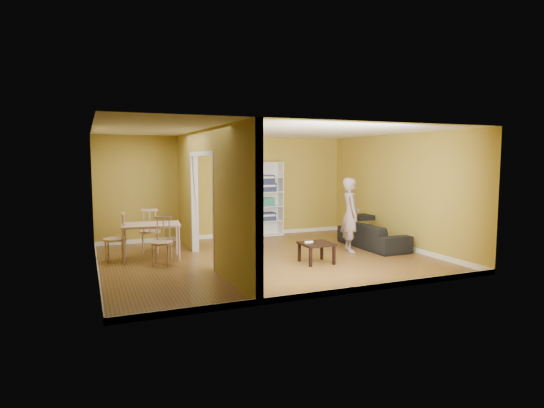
{
  "coord_description": "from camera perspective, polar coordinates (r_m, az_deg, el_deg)",
  "views": [
    {
      "loc": [
        -3.39,
        -8.52,
        2.05
      ],
      "look_at": [
        0.2,
        0.2,
        1.1
      ],
      "focal_mm": 30.0,
      "sensor_mm": 36.0,
      "label": 1
    }
  ],
  "objects": [
    {
      "name": "chair_near",
      "position": [
        8.98,
        -13.69,
        -4.57
      ],
      "size": [
        0.56,
        0.56,
        0.93
      ],
      "primitive_type": null,
      "rotation": [
        0.0,
        0.0,
        -0.4
      ],
      "color": "#CFBB87",
      "rests_on": "ground"
    },
    {
      "name": "bookshelf",
      "position": [
        12.01,
        -0.76,
        0.63
      ],
      "size": [
        0.82,
        0.36,
        1.96
      ],
      "color": "white",
      "rests_on": "ground"
    },
    {
      "name": "paper_box_navy_c",
      "position": [
        11.93,
        -0.74,
        3.03
      ],
      "size": [
        0.4,
        0.26,
        0.2
      ],
      "primitive_type": "cube",
      "color": "#1F2C4E",
      "rests_on": "bookshelf"
    },
    {
      "name": "coffee_table",
      "position": [
        8.97,
        5.6,
        -5.25
      ],
      "size": [
        0.6,
        0.6,
        0.4
      ],
      "rotation": [
        0.0,
        0.0,
        -0.01
      ],
      "color": "black",
      "rests_on": "ground"
    },
    {
      "name": "dining_table",
      "position": [
        9.59,
        -14.95,
        -2.88
      ],
      "size": [
        1.15,
        0.77,
        0.72
      ],
      "rotation": [
        0.0,
        0.0,
        -0.11
      ],
      "color": "beige",
      "rests_on": "ground"
    },
    {
      "name": "chair_left",
      "position": [
        9.5,
        -19.14,
        -4.03
      ],
      "size": [
        0.52,
        0.52,
        0.98
      ],
      "primitive_type": null,
      "rotation": [
        0.0,
        0.0,
        -1.76
      ],
      "color": "#D0AE8B",
      "rests_on": "ground"
    },
    {
      "name": "paper_box_teal",
      "position": [
        11.96,
        -0.81,
        0.26
      ],
      "size": [
        0.43,
        0.28,
        0.22
      ],
      "primitive_type": "cube",
      "color": "#18604E",
      "rests_on": "bookshelf"
    },
    {
      "name": "chair_far",
      "position": [
        10.26,
        -15.08,
        -3.19
      ],
      "size": [
        0.5,
        0.5,
        0.98
      ],
      "primitive_type": null,
      "rotation": [
        0.0,
        0.0,
        3.02
      ],
      "color": "tan",
      "rests_on": "ground"
    },
    {
      "name": "game_controller",
      "position": [
        8.95,
        4.63,
        -4.77
      ],
      "size": [
        0.17,
        0.04,
        0.03
      ],
      "primitive_type": "cube",
      "color": "white",
      "rests_on": "coffee_table"
    },
    {
      "name": "wall_speaker",
      "position": [
        12.23,
        1.19,
        5.04
      ],
      "size": [
        0.1,
        0.1,
        0.1
      ],
      "primitive_type": "cube",
      "color": "black",
      "rests_on": "room_shell"
    },
    {
      "name": "room_shell",
      "position": [
        9.2,
        -0.68,
        1.08
      ],
      "size": [
        6.5,
        6.5,
        6.5
      ],
      "color": "brown",
      "rests_on": "ground"
    },
    {
      "name": "person",
      "position": [
        10.08,
        9.8,
        -0.54
      ],
      "size": [
        0.82,
        0.72,
        1.92
      ],
      "primitive_type": "imported",
      "rotation": [
        0.0,
        0.0,
        1.29
      ],
      "color": "slate",
      "rests_on": "ground"
    },
    {
      "name": "paper_box_navy_a",
      "position": [
        12.02,
        -0.63,
        -1.57
      ],
      "size": [
        0.42,
        0.27,
        0.21
      ],
      "primitive_type": "cube",
      "color": "navy",
      "rests_on": "bookshelf"
    },
    {
      "name": "partition",
      "position": [
        8.83,
        -7.93,
        0.83
      ],
      "size": [
        0.22,
        5.5,
        2.6
      ],
      "primitive_type": null,
      "color": "#A98C35",
      "rests_on": "ground"
    },
    {
      "name": "sofa",
      "position": [
        10.73,
        12.54,
        -3.38
      ],
      "size": [
        1.96,
        0.85,
        0.74
      ],
      "primitive_type": "imported",
      "rotation": [
        0.0,
        0.0,
        1.56
      ],
      "color": "black",
      "rests_on": "ground"
    },
    {
      "name": "paper_box_navy_b",
      "position": [
        11.94,
        -0.68,
        2.13
      ],
      "size": [
        0.46,
        0.3,
        0.23
      ],
      "primitive_type": "cube",
      "color": "navy",
      "rests_on": "bookshelf"
    }
  ]
}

